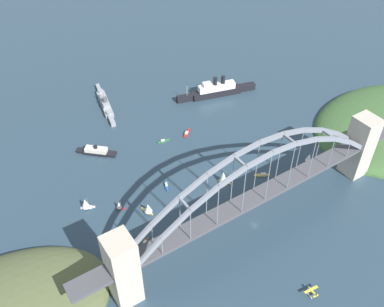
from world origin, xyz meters
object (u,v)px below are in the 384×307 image
object	(u,v)px
small_boat_0	(262,175)
small_boat_6	(148,208)
harbor_ferry_steamer	(97,151)
small_boat_1	(145,242)
small_boat_8	(119,205)
small_boat_9	(166,186)
naval_cruiser	(105,103)
seaplane_taxiing_near_bridge	(312,292)
small_boat_7	(223,177)
ocean_liner	(217,90)
channel_marker_buoy	(257,192)
small_boat_2	(163,141)
small_boat_4	(309,158)
small_boat_5	(85,203)
harbor_arch_bridge	(259,196)
small_boat_3	(187,133)

from	to	relation	value
small_boat_0	small_boat_6	size ratio (longest dim) A/B	1.15
small_boat_6	harbor_ferry_steamer	bearing A→B (deg)	93.14
small_boat_1	small_boat_6	size ratio (longest dim) A/B	0.79
small_boat_8	small_boat_9	distance (m)	39.86
small_boat_0	small_boat_6	bearing A→B (deg)	170.59
naval_cruiser	seaplane_taxiing_near_bridge	distance (m)	250.30
harbor_ferry_steamer	small_boat_7	distance (m)	108.02
harbor_ferry_steamer	small_boat_7	size ratio (longest dim) A/B	2.26
ocean_liner	small_boat_8	distance (m)	166.83
ocean_liner	seaplane_taxiing_near_bridge	size ratio (longest dim) A/B	8.16
small_boat_9	channel_marker_buoy	world-z (taller)	channel_marker_buoy
small_boat_2	small_boat_4	distance (m)	121.29
small_boat_2	small_boat_6	size ratio (longest dim) A/B	1.03
ocean_liner	small_boat_6	distance (m)	161.70
harbor_ferry_steamer	small_boat_5	bearing A→B (deg)	-120.93
harbor_ferry_steamer	seaplane_taxiing_near_bridge	size ratio (longest dim) A/B	2.90
harbor_ferry_steamer	naval_cruiser	bearing A→B (deg)	59.70
channel_marker_buoy	small_boat_8	bearing A→B (deg)	155.41
harbor_arch_bridge	small_boat_6	world-z (taller)	harbor_arch_bridge
channel_marker_buoy	harbor_arch_bridge	bearing A→B (deg)	-132.75
harbor_ferry_steamer	seaplane_taxiing_near_bridge	distance (m)	197.85
naval_cruiser	channel_marker_buoy	bearing A→B (deg)	-74.43
small_boat_7	small_boat_2	bearing A→B (deg)	101.16
small_boat_0	small_boat_9	bearing A→B (deg)	155.78
naval_cruiser	small_boat_6	xyz separation A→B (m)	(-30.31, -139.56, 1.62)
small_boat_4	small_boat_6	distance (m)	136.36
harbor_arch_bridge	small_boat_2	xyz separation A→B (m)	(-6.90, 113.42, -27.83)
harbor_ferry_steamer	small_boat_5	world-z (taller)	small_boat_5
small_boat_4	small_boat_6	bearing A→B (deg)	170.21
small_boat_8	small_boat_6	bearing A→B (deg)	-43.00
naval_cruiser	small_boat_0	bearing A→B (deg)	-68.04
small_boat_4	small_boat_8	distance (m)	154.64
small_boat_0	small_boat_9	xyz separation A→B (m)	(-68.62, 30.87, -0.01)
small_boat_2	small_boat_5	world-z (taller)	small_boat_5
small_boat_1	small_boat_7	world-z (taller)	small_boat_7
small_boat_2	ocean_liner	bearing A→B (deg)	22.63
small_boat_3	small_boat_0	bearing A→B (deg)	-74.79
seaplane_taxiing_near_bridge	naval_cruiser	bearing A→B (deg)	94.62
harbor_arch_bridge	small_boat_0	bearing A→B (deg)	43.64
small_boat_6	ocean_liner	bearing A→B (deg)	36.73
naval_cruiser	small_boat_1	world-z (taller)	naval_cruiser
harbor_arch_bridge	ocean_liner	xyz separation A→B (m)	(73.34, 146.88, -22.72)
small_boat_4	small_boat_7	bearing A→B (deg)	165.33
harbor_arch_bridge	small_boat_5	bearing A→B (deg)	139.35
ocean_liner	small_boat_7	bearing A→B (deg)	-123.48
small_boat_8	small_boat_7	bearing A→B (deg)	-13.62
small_boat_2	small_boat_6	bearing A→B (deg)	-127.97
small_boat_2	small_boat_5	distance (m)	91.65
harbor_ferry_steamer	small_boat_6	bearing A→B (deg)	-86.86
harbor_ferry_steamer	small_boat_0	bearing A→B (deg)	-44.51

